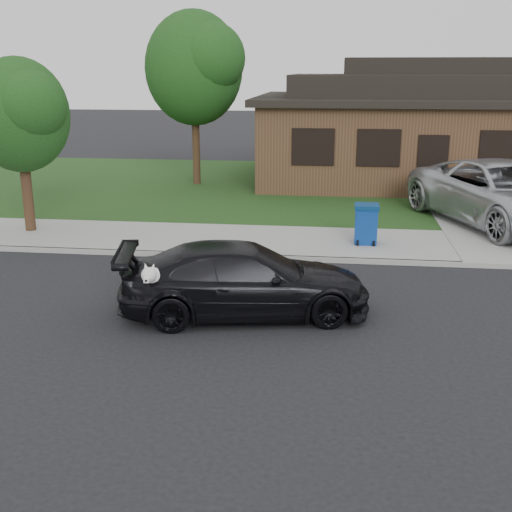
# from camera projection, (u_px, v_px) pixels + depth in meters

# --- Properties ---
(ground) EXTENTS (120.00, 120.00, 0.00)m
(ground) POSITION_uv_depth(u_px,v_px,m) (289.00, 315.00, 11.86)
(ground) COLOR black
(ground) RESTS_ON ground
(sidewalk) EXTENTS (60.00, 3.00, 0.12)m
(sidewalk) POSITION_uv_depth(u_px,v_px,m) (303.00, 242.00, 16.61)
(sidewalk) COLOR gray
(sidewalk) RESTS_ON ground
(curb) EXTENTS (60.00, 0.12, 0.12)m
(curb) POSITION_uv_depth(u_px,v_px,m) (300.00, 259.00, 15.18)
(curb) COLOR gray
(curb) RESTS_ON ground
(lawn) EXTENTS (60.00, 13.00, 0.13)m
(lawn) POSITION_uv_depth(u_px,v_px,m) (314.00, 188.00, 24.23)
(lawn) COLOR #193814
(lawn) RESTS_ON ground
(driveway) EXTENTS (4.50, 13.00, 0.14)m
(driveway) POSITION_uv_depth(u_px,v_px,m) (497.00, 208.00, 20.66)
(driveway) COLOR gray
(driveway) RESTS_ON ground
(sedan) EXTENTS (4.84, 2.69, 1.33)m
(sedan) POSITION_uv_depth(u_px,v_px,m) (244.00, 280.00, 11.74)
(sedan) COLOR black
(sedan) RESTS_ON ground
(minivan) EXTENTS (5.14, 7.04, 1.78)m
(minivan) POSITION_uv_depth(u_px,v_px,m) (503.00, 194.00, 17.89)
(minivan) COLOR #B4B7BB
(minivan) RESTS_ON driveway
(recycling_bin) EXTENTS (0.61, 0.65, 1.00)m
(recycling_bin) POSITION_uv_depth(u_px,v_px,m) (366.00, 224.00, 16.17)
(recycling_bin) COLOR navy
(recycling_bin) RESTS_ON sidewalk
(house) EXTENTS (12.60, 8.60, 4.65)m
(house) POSITION_uv_depth(u_px,v_px,m) (419.00, 129.00, 25.08)
(house) COLOR #422B1C
(house) RESTS_ON ground
(tree_0) EXTENTS (3.78, 3.60, 6.34)m
(tree_0) POSITION_uv_depth(u_px,v_px,m) (198.00, 66.00, 23.38)
(tree_0) COLOR #332114
(tree_0) RESTS_ON ground
(tree_2) EXTENTS (2.73, 2.60, 4.59)m
(tree_2) POSITION_uv_depth(u_px,v_px,m) (22.00, 113.00, 16.67)
(tree_2) COLOR #332114
(tree_2) RESTS_ON ground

